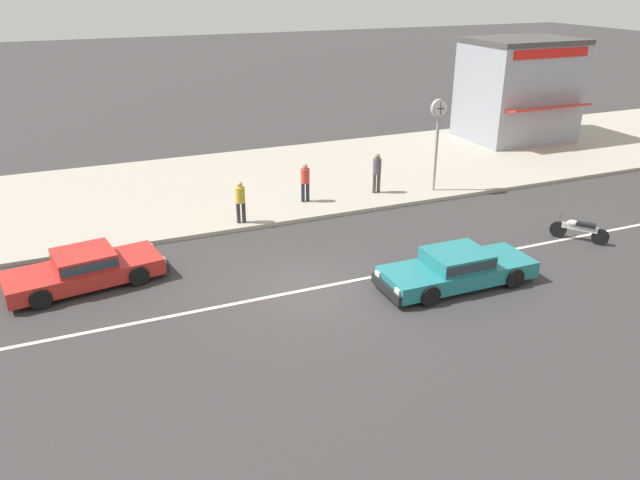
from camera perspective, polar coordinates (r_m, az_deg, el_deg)
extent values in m
plane|color=#383535|center=(18.06, -1.28, -4.58)|extent=(160.00, 160.00, 0.00)
cube|color=silver|center=(18.06, -1.28, -4.57)|extent=(50.40, 0.14, 0.01)
cube|color=#ADA393|center=(26.85, -9.16, 4.84)|extent=(68.00, 10.00, 0.15)
cube|color=red|center=(19.39, -20.75, -2.81)|extent=(4.54, 2.33, 0.48)
cube|color=red|center=(19.22, -20.78, -1.57)|extent=(1.84, 1.74, 0.42)
cube|color=#28333D|center=(19.22, -20.78, -1.57)|extent=(1.78, 1.77, 0.27)
cube|color=black|center=(19.86, -14.51, -1.69)|extent=(0.37, 1.65, 0.28)
cube|color=white|center=(20.29, -15.17, -0.57)|extent=(0.12, 0.25, 0.14)
cube|color=white|center=(19.25, -14.11, -1.79)|extent=(0.12, 0.25, 0.14)
cylinder|color=black|center=(20.38, -17.53, -1.41)|extent=(0.63, 0.31, 0.60)
cylinder|color=black|center=(18.96, -16.26, -3.14)|extent=(0.63, 0.31, 0.60)
cylinder|color=black|center=(20.02, -24.92, -3.03)|extent=(0.63, 0.31, 0.60)
cylinder|color=black|center=(18.58, -24.20, -4.93)|extent=(0.63, 0.31, 0.60)
cube|color=teal|center=(18.63, 12.45, -2.85)|extent=(4.58, 1.67, 0.48)
cube|color=teal|center=(18.41, 12.42, -1.62)|extent=(1.72, 1.49, 0.42)
cube|color=#28333D|center=(18.41, 12.42, -1.62)|extent=(1.65, 1.52, 0.27)
cube|color=black|center=(17.54, 6.08, -4.48)|extent=(0.13, 1.61, 0.28)
cube|color=white|center=(17.02, 7.11, -4.68)|extent=(0.08, 0.24, 0.14)
cube|color=white|center=(17.91, 5.32, -3.09)|extent=(0.08, 0.24, 0.14)
cylinder|color=black|center=(17.38, 9.98, -5.03)|extent=(0.60, 0.22, 0.60)
cylinder|color=black|center=(18.56, 7.45, -2.94)|extent=(0.60, 0.22, 0.60)
cylinder|color=black|center=(18.93, 17.30, -3.31)|extent=(0.60, 0.22, 0.60)
cylinder|color=black|center=(20.02, 14.53, -1.50)|extent=(0.60, 0.22, 0.60)
cylinder|color=black|center=(23.02, 20.94, 0.92)|extent=(0.42, 0.51, 0.56)
cylinder|color=black|center=(22.89, 24.24, 0.25)|extent=(0.42, 0.51, 0.56)
cube|color=silver|center=(22.88, 22.66, 1.05)|extent=(0.81, 1.00, 0.18)
cube|color=black|center=(22.81, 23.13, 1.29)|extent=(0.56, 0.63, 0.12)
ellipsoid|color=silver|center=(22.86, 22.13, 1.45)|extent=(0.43, 0.46, 0.22)
cylinder|color=#232326|center=(22.84, 21.20, 2.07)|extent=(0.46, 0.36, 0.03)
cylinder|color=#9E9EA3|center=(25.86, 10.54, 7.70)|extent=(0.12, 0.12, 3.03)
cylinder|color=#9E9EA3|center=(25.43, 10.85, 11.76)|extent=(0.72, 0.18, 0.72)
cylinder|color=white|center=(25.35, 10.97, 11.72)|extent=(0.63, 0.02, 0.63)
cylinder|color=white|center=(25.51, 10.74, 11.80)|extent=(0.63, 0.02, 0.63)
cube|color=black|center=(25.35, 10.98, 11.71)|extent=(0.32, 0.01, 0.05)
cube|color=black|center=(25.34, 10.99, 11.71)|extent=(0.06, 0.01, 0.51)
cylinder|color=#333338|center=(22.47, -7.47, 2.48)|extent=(0.14, 0.14, 0.76)
cylinder|color=#333338|center=(22.52, -6.98, 2.55)|extent=(0.14, 0.14, 0.76)
cylinder|color=gold|center=(22.27, -7.31, 4.12)|extent=(0.34, 0.34, 0.57)
sphere|color=#D6AD89|center=(22.15, -7.36, 5.07)|extent=(0.21, 0.21, 0.21)
cylinder|color=#232838|center=(24.41, -1.57, 4.37)|extent=(0.14, 0.14, 0.76)
cylinder|color=#232838|center=(24.48, -1.13, 4.43)|extent=(0.14, 0.14, 0.76)
cylinder|color=#D63D33|center=(24.23, -1.37, 5.89)|extent=(0.34, 0.34, 0.57)
sphere|color=tan|center=(24.12, -1.37, 6.77)|extent=(0.21, 0.21, 0.21)
cylinder|color=#4C4238|center=(25.50, 4.99, 5.19)|extent=(0.14, 0.14, 0.81)
cylinder|color=#4C4238|center=(25.59, 5.39, 5.24)|extent=(0.14, 0.14, 0.81)
cylinder|color=#514C56|center=(25.34, 5.24, 6.73)|extent=(0.34, 0.34, 0.61)
sphere|color=#997051|center=(25.23, 5.28, 7.63)|extent=(0.22, 0.22, 0.22)
cube|color=#999EA8|center=(35.51, 17.64, 12.81)|extent=(5.34, 4.15, 4.95)
cube|color=#474442|center=(35.18, 18.17, 16.96)|extent=(5.44, 4.23, 0.24)
cube|color=red|center=(33.80, 20.17, 11.26)|extent=(4.80, 0.90, 0.28)
cube|color=red|center=(33.66, 20.42, 15.71)|extent=(4.54, 0.08, 0.44)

